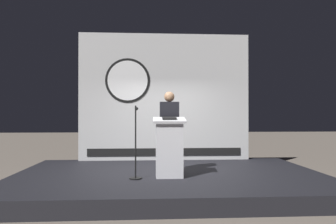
{
  "coord_description": "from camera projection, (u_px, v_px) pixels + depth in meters",
  "views": [
    {
      "loc": [
        -0.42,
        -6.52,
        1.53
      ],
      "look_at": [
        -0.03,
        -0.03,
        1.58
      ],
      "focal_mm": 33.2,
      "sensor_mm": 36.0,
      "label": 1
    }
  ],
  "objects": [
    {
      "name": "podium",
      "position": [
        169.0,
        147.0,
        6.09
      ],
      "size": [
        0.64,
        0.5,
        1.18
      ],
      "color": "silver",
      "rests_on": "stage_platform"
    },
    {
      "name": "ground_plane",
      "position": [
        169.0,
        187.0,
        6.52
      ],
      "size": [
        40.0,
        40.0,
        0.0
      ],
      "primitive_type": "plane",
      "color": "#6B6056"
    },
    {
      "name": "microphone_stand",
      "position": [
        136.0,
        153.0,
        5.96
      ],
      "size": [
        0.24,
        0.57,
        1.4
      ],
      "color": "black",
      "rests_on": "stage_platform"
    },
    {
      "name": "banner_display",
      "position": [
        164.0,
        97.0,
        8.38
      ],
      "size": [
        4.57,
        0.12,
        3.4
      ],
      "color": "silver",
      "rests_on": "stage_platform"
    },
    {
      "name": "speaker_person",
      "position": [
        169.0,
        131.0,
        6.58
      ],
      "size": [
        0.4,
        0.26,
        1.71
      ],
      "color": "black",
      "rests_on": "stage_platform"
    },
    {
      "name": "stage_platform",
      "position": [
        169.0,
        180.0,
        6.52
      ],
      "size": [
        6.4,
        4.0,
        0.3
      ],
      "primitive_type": "cube",
      "color": "black",
      "rests_on": "ground"
    }
  ]
}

